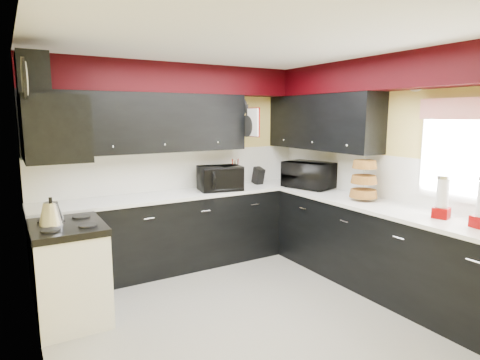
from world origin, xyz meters
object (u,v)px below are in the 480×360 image
at_px(utensil_crock, 235,181).
at_px(knife_block, 258,176).
at_px(toaster_oven, 220,178).
at_px(microwave, 309,175).
at_px(kettle, 51,213).

bearing_deg(utensil_crock, knife_block, 4.91).
relative_size(toaster_oven, microwave, 0.86).
distance_m(toaster_oven, utensil_crock, 0.30).
distance_m(toaster_oven, microwave, 1.18).
bearing_deg(knife_block, microwave, -54.85).
height_order(microwave, knife_block, microwave).
xyz_separation_m(toaster_oven, utensil_crock, (0.27, 0.10, -0.08)).
bearing_deg(microwave, kettle, 76.64).
bearing_deg(toaster_oven, utensil_crock, 30.28).
bearing_deg(utensil_crock, kettle, -163.00).
bearing_deg(microwave, knife_block, 20.01).
height_order(toaster_oven, kettle, toaster_oven).
height_order(utensil_crock, kettle, kettle).
bearing_deg(kettle, knife_block, 15.33).
xyz_separation_m(microwave, knife_block, (-0.42, 0.58, -0.06)).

